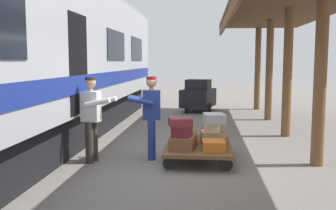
{
  "coord_description": "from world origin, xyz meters",
  "views": [
    {
      "loc": [
        -0.23,
        7.58,
        2.01
      ],
      "look_at": [
        0.49,
        0.03,
        1.15
      ],
      "focal_mm": 41.39,
      "sensor_mm": 36.0,
      "label": 1
    }
  ],
  "objects_px": {
    "suitcase_tan_vintage": "(213,137)",
    "baggage_tug": "(198,96)",
    "suitcase_cream_canvas": "(213,127)",
    "suitcase_gray_aluminum": "(214,118)",
    "suitcase_navy_fabric": "(186,134)",
    "train_car": "(7,59)",
    "suitcase_brown_leather": "(183,143)",
    "suitcase_orange_carryall": "(213,145)",
    "porter_by_door": "(92,116)",
    "suitcase_burgundy_valise": "(180,122)",
    "suitcase_maroon_trunk": "(182,131)",
    "suitcase_olive_duffel": "(184,138)",
    "suitcase_yellow_case": "(184,127)",
    "luggage_cart": "(198,146)",
    "porter_in_overalls": "(151,114)",
    "suitcase_red_plastic": "(212,134)"
  },
  "relations": [
    {
      "from": "luggage_cart",
      "to": "porter_in_overalls",
      "type": "height_order",
      "value": "porter_in_overalls"
    },
    {
      "from": "suitcase_navy_fabric",
      "to": "suitcase_burgundy_valise",
      "type": "height_order",
      "value": "suitcase_burgundy_valise"
    },
    {
      "from": "porter_in_overalls",
      "to": "suitcase_cream_canvas",
      "type": "bearing_deg",
      "value": -177.25
    },
    {
      "from": "suitcase_maroon_trunk",
      "to": "baggage_tug",
      "type": "bearing_deg",
      "value": -91.17
    },
    {
      "from": "suitcase_olive_duffel",
      "to": "baggage_tug",
      "type": "relative_size",
      "value": 0.27
    },
    {
      "from": "suitcase_tan_vintage",
      "to": "baggage_tug",
      "type": "height_order",
      "value": "baggage_tug"
    },
    {
      "from": "train_car",
      "to": "suitcase_brown_leather",
      "type": "distance_m",
      "value": 3.96
    },
    {
      "from": "suitcase_tan_vintage",
      "to": "suitcase_cream_canvas",
      "type": "bearing_deg",
      "value": 45.27
    },
    {
      "from": "suitcase_navy_fabric",
      "to": "suitcase_burgundy_valise",
      "type": "bearing_deg",
      "value": 87.58
    },
    {
      "from": "suitcase_red_plastic",
      "to": "suitcase_cream_canvas",
      "type": "relative_size",
      "value": 1.38
    },
    {
      "from": "suitcase_maroon_trunk",
      "to": "porter_by_door",
      "type": "height_order",
      "value": "porter_by_door"
    },
    {
      "from": "train_car",
      "to": "suitcase_burgundy_valise",
      "type": "xyz_separation_m",
      "value": [
        -3.56,
        0.26,
        -1.21
      ]
    },
    {
      "from": "train_car",
      "to": "suitcase_navy_fabric",
      "type": "height_order",
      "value": "train_car"
    },
    {
      "from": "suitcase_cream_canvas",
      "to": "suitcase_gray_aluminum",
      "type": "xyz_separation_m",
      "value": [
        -0.03,
        0.03,
        0.18
      ]
    },
    {
      "from": "suitcase_brown_leather",
      "to": "suitcase_burgundy_valise",
      "type": "distance_m",
      "value": 0.41
    },
    {
      "from": "suitcase_gray_aluminum",
      "to": "suitcase_orange_carryall",
      "type": "bearing_deg",
      "value": 87.12
    },
    {
      "from": "suitcase_tan_vintage",
      "to": "suitcase_orange_carryall",
      "type": "relative_size",
      "value": 0.93
    },
    {
      "from": "suitcase_brown_leather",
      "to": "suitcase_burgundy_valise",
      "type": "height_order",
      "value": "suitcase_burgundy_valise"
    },
    {
      "from": "suitcase_burgundy_valise",
      "to": "suitcase_yellow_case",
      "type": "xyz_separation_m",
      "value": [
        -0.04,
        -0.57,
        -0.19
      ]
    },
    {
      "from": "train_car",
      "to": "suitcase_olive_duffel",
      "type": "distance_m",
      "value": 3.97
    },
    {
      "from": "porter_by_door",
      "to": "suitcase_red_plastic",
      "type": "bearing_deg",
      "value": -157.19
    },
    {
      "from": "suitcase_olive_duffel",
      "to": "suitcase_maroon_trunk",
      "type": "xyz_separation_m",
      "value": [
        0.01,
        0.55,
        0.24
      ]
    },
    {
      "from": "porter_by_door",
      "to": "suitcase_cream_canvas",
      "type": "bearing_deg",
      "value": -169.83
    },
    {
      "from": "train_car",
      "to": "luggage_cart",
      "type": "xyz_separation_m",
      "value": [
        -3.9,
        -0.27,
        -1.78
      ]
    },
    {
      "from": "suitcase_navy_fabric",
      "to": "suitcase_yellow_case",
      "type": "xyz_separation_m",
      "value": [
        0.01,
        0.54,
        0.25
      ]
    },
    {
      "from": "suitcase_cream_canvas",
      "to": "suitcase_gray_aluminum",
      "type": "distance_m",
      "value": 0.19
    },
    {
      "from": "luggage_cart",
      "to": "porter_in_overalls",
      "type": "relative_size",
      "value": 1.22
    },
    {
      "from": "luggage_cart",
      "to": "suitcase_navy_fabric",
      "type": "height_order",
      "value": "suitcase_navy_fabric"
    },
    {
      "from": "train_car",
      "to": "suitcase_tan_vintage",
      "type": "relative_size",
      "value": 40.3
    },
    {
      "from": "suitcase_orange_carryall",
      "to": "porter_by_door",
      "type": "xyz_separation_m",
      "value": [
        2.4,
        -0.14,
        0.51
      ]
    },
    {
      "from": "train_car",
      "to": "suitcase_yellow_case",
      "type": "xyz_separation_m",
      "value": [
        -3.6,
        -0.3,
        -1.4
      ]
    },
    {
      "from": "suitcase_red_plastic",
      "to": "suitcase_yellow_case",
      "type": "xyz_separation_m",
      "value": [
        0.6,
        0.54,
        0.24
      ]
    },
    {
      "from": "suitcase_maroon_trunk",
      "to": "baggage_tug",
      "type": "distance_m",
      "value": 8.17
    },
    {
      "from": "suitcase_navy_fabric",
      "to": "porter_in_overalls",
      "type": "height_order",
      "value": "porter_in_overalls"
    },
    {
      "from": "luggage_cart",
      "to": "suitcase_cream_canvas",
      "type": "relative_size",
      "value": 4.7
    },
    {
      "from": "suitcase_cream_canvas",
      "to": "baggage_tug",
      "type": "xyz_separation_m",
      "value": [
        0.43,
        -7.62,
        -0.05
      ]
    },
    {
      "from": "suitcase_maroon_trunk",
      "to": "suitcase_gray_aluminum",
      "type": "bearing_deg",
      "value": -140.78
    },
    {
      "from": "suitcase_navy_fabric",
      "to": "train_car",
      "type": "bearing_deg",
      "value": 13.11
    },
    {
      "from": "suitcase_red_plastic",
      "to": "suitcase_olive_duffel",
      "type": "distance_m",
      "value": 0.82
    },
    {
      "from": "train_car",
      "to": "suitcase_brown_leather",
      "type": "height_order",
      "value": "train_car"
    },
    {
      "from": "suitcase_maroon_trunk",
      "to": "porter_in_overalls",
      "type": "bearing_deg",
      "value": -35.43
    },
    {
      "from": "suitcase_olive_duffel",
      "to": "suitcase_maroon_trunk",
      "type": "height_order",
      "value": "suitcase_maroon_trunk"
    },
    {
      "from": "suitcase_orange_carryall",
      "to": "porter_in_overalls",
      "type": "xyz_separation_m",
      "value": [
        1.28,
        -0.5,
        0.51
      ]
    },
    {
      "from": "porter_by_door",
      "to": "suitcase_tan_vintage",
      "type": "bearing_deg",
      "value": -169.7
    },
    {
      "from": "suitcase_olive_duffel",
      "to": "suitcase_yellow_case",
      "type": "distance_m",
      "value": 0.23
    },
    {
      "from": "suitcase_gray_aluminum",
      "to": "baggage_tug",
      "type": "distance_m",
      "value": 7.67
    },
    {
      "from": "suitcase_burgundy_valise",
      "to": "suitcase_cream_canvas",
      "type": "relative_size",
      "value": 0.95
    },
    {
      "from": "luggage_cart",
      "to": "suitcase_olive_duffel",
      "type": "xyz_separation_m",
      "value": [
        0.29,
        0.0,
        0.16
      ]
    },
    {
      "from": "suitcase_gray_aluminum",
      "to": "porter_by_door",
      "type": "bearing_deg",
      "value": 9.37
    },
    {
      "from": "suitcase_tan_vintage",
      "to": "suitcase_brown_leather",
      "type": "distance_m",
      "value": 0.82
    }
  ]
}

